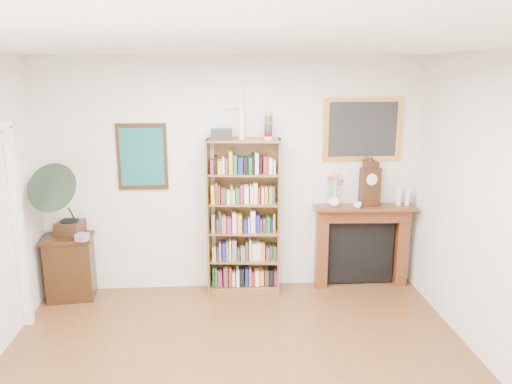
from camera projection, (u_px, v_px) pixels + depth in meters
room at (242, 248)px, 3.53m from camera, size 4.51×5.01×2.81m
teal_poster at (142, 157)px, 5.81m from camera, size 0.58×0.04×0.78m
small_picture at (232, 95)px, 5.71m from camera, size 0.26×0.04×0.30m
gilt_painting at (363, 129)px, 5.92m from camera, size 0.95×0.04×0.75m
bookshelf at (244, 209)px, 5.88m from camera, size 0.89×0.39×2.15m
side_cabinet at (70, 267)px, 5.85m from camera, size 0.60×0.46×0.76m
fireplace at (361, 239)px, 6.17m from camera, size 1.24×0.35×1.04m
gramophone at (63, 196)px, 5.53m from camera, size 0.66×0.77×0.90m
cd_stack at (82, 237)px, 5.61m from camera, size 0.15×0.15×0.08m
mantel_clock at (370, 185)px, 5.96m from camera, size 0.25×0.17×0.54m
flower_vase at (334, 200)px, 5.99m from camera, size 0.18×0.18×0.15m
teacup at (358, 205)px, 5.91m from camera, size 0.10×0.10×0.07m
bottle_left at (399, 195)px, 6.03m from camera, size 0.07×0.07×0.24m
bottle_right at (408, 197)px, 6.04m from camera, size 0.06×0.06×0.20m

